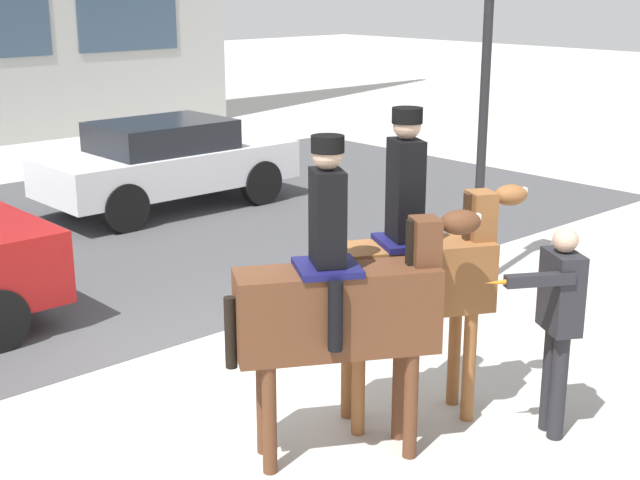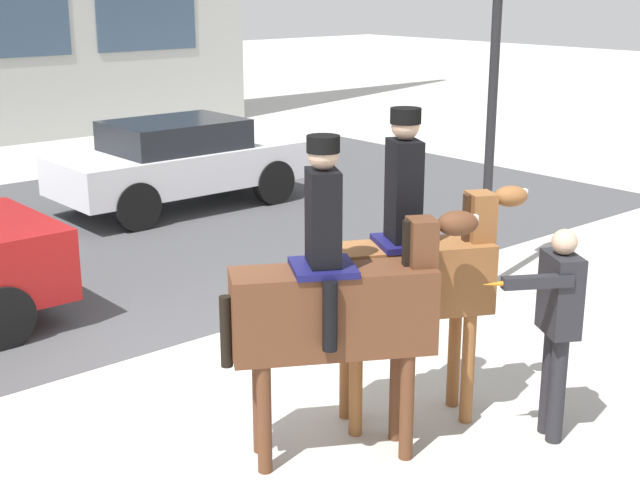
{
  "view_description": "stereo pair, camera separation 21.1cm",
  "coord_description": "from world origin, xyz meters",
  "px_view_note": "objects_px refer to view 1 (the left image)",
  "views": [
    {
      "loc": [
        -4.66,
        -6.72,
        3.56
      ],
      "look_at": [
        0.25,
        -1.29,
        1.44
      ],
      "focal_mm": 50.0,
      "sensor_mm": 36.0,
      "label": 1
    },
    {
      "loc": [
        -4.5,
        -6.85,
        3.56
      ],
      "look_at": [
        0.25,
        -1.29,
        1.44
      ],
      "focal_mm": 50.0,
      "sensor_mm": 36.0,
      "label": 2
    }
  ],
  "objects_px": {
    "traffic_light": "(488,49)",
    "street_car_far_lane": "(167,162)",
    "mounted_horse_lead": "(342,301)",
    "pedestrian_bystander": "(558,315)",
    "mounted_horse_companion": "(415,266)"
  },
  "relations": [
    {
      "from": "pedestrian_bystander",
      "to": "mounted_horse_companion",
      "type": "bearing_deg",
      "value": -25.28
    },
    {
      "from": "mounted_horse_lead",
      "to": "pedestrian_bystander",
      "type": "xyz_separation_m",
      "value": [
        1.49,
        -0.91,
        -0.24
      ]
    },
    {
      "from": "street_car_far_lane",
      "to": "traffic_light",
      "type": "height_order",
      "value": "traffic_light"
    },
    {
      "from": "mounted_horse_lead",
      "to": "mounted_horse_companion",
      "type": "bearing_deg",
      "value": 33.14
    },
    {
      "from": "mounted_horse_companion",
      "to": "street_car_far_lane",
      "type": "distance_m",
      "value": 7.99
    },
    {
      "from": "mounted_horse_companion",
      "to": "traffic_light",
      "type": "height_order",
      "value": "traffic_light"
    },
    {
      "from": "mounted_horse_lead",
      "to": "pedestrian_bystander",
      "type": "relative_size",
      "value": 1.44
    },
    {
      "from": "traffic_light",
      "to": "street_car_far_lane",
      "type": "bearing_deg",
      "value": 95.65
    },
    {
      "from": "street_car_far_lane",
      "to": "mounted_horse_lead",
      "type": "bearing_deg",
      "value": -113.69
    },
    {
      "from": "mounted_horse_companion",
      "to": "traffic_light",
      "type": "bearing_deg",
      "value": 56.49
    },
    {
      "from": "mounted_horse_lead",
      "to": "traffic_light",
      "type": "bearing_deg",
      "value": 54.31
    },
    {
      "from": "street_car_far_lane",
      "to": "traffic_light",
      "type": "xyz_separation_m",
      "value": [
        0.58,
        -5.85,
        2.07
      ]
    },
    {
      "from": "mounted_horse_companion",
      "to": "street_car_far_lane",
      "type": "relative_size",
      "value": 0.64
    },
    {
      "from": "mounted_horse_lead",
      "to": "pedestrian_bystander",
      "type": "height_order",
      "value": "mounted_horse_lead"
    },
    {
      "from": "mounted_horse_lead",
      "to": "mounted_horse_companion",
      "type": "distance_m",
      "value": 0.86
    }
  ]
}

